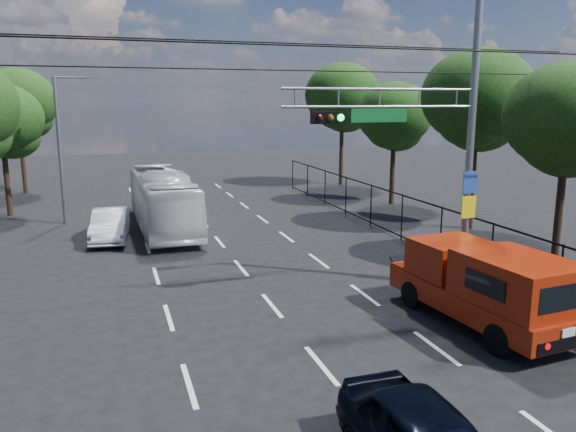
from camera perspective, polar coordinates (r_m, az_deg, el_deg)
name	(u,v)px	position (r m, az deg, el deg)	size (l,w,h in m)	color
lane_markings	(229,254)	(22.28, -5.97, -3.83)	(6.12, 38.00, 0.01)	beige
signal_mast	(438,123)	(17.87, 14.98, 9.07)	(6.43, 0.39, 9.50)	slate
streetlight_left	(63,143)	(29.17, -21.89, 6.91)	(2.09, 0.22, 7.08)	slate
utility_wires	(262,53)	(16.51, -2.63, 16.18)	(22.00, 5.04, 0.74)	black
fence_right	(424,225)	(23.15, 13.70, -0.90)	(0.06, 34.03, 2.00)	black
tree_right_b	(567,126)	(22.39, 26.51, 8.22)	(4.50, 4.50, 7.31)	black
tree_right_c	(478,105)	(27.35, 18.70, 10.63)	(5.10, 5.10, 8.29)	black
tree_right_d	(394,120)	(33.08, 10.76, 9.57)	(4.32, 4.32, 7.02)	black
tree_right_e	(342,101)	(40.36, 5.55, 11.59)	(5.28, 5.28, 8.58)	black
tree_left_d	(2,125)	(32.47, -27.07, 8.25)	(4.20, 4.20, 6.83)	black
tree_left_e	(18,107)	(40.40, -25.72, 9.94)	(4.92, 4.92, 7.99)	black
red_pickup	(484,284)	(15.89, 19.30, -6.51)	(2.61, 5.95, 2.15)	black
white_bus	(163,200)	(26.96, -12.61, 1.58)	(2.27, 9.68, 2.70)	silver
white_van	(110,225)	(25.37, -17.64, -0.88)	(1.41, 4.05, 1.34)	white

